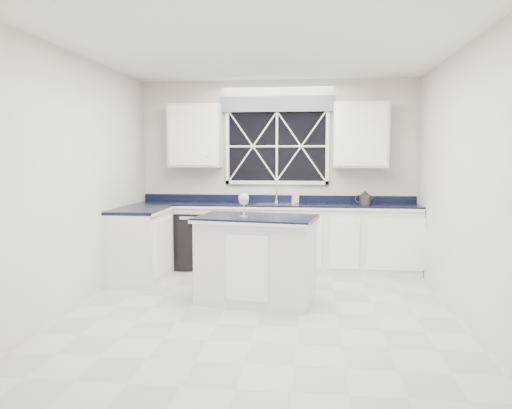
# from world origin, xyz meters

# --- Properties ---
(ground) EXTENTS (4.50, 4.50, 0.00)m
(ground) POSITION_xyz_m (0.00, 0.00, 0.00)
(ground) COLOR beige
(ground) RESTS_ON ground
(back_wall) EXTENTS (4.00, 0.10, 2.70)m
(back_wall) POSITION_xyz_m (0.00, 2.25, 1.35)
(back_wall) COLOR silver
(back_wall) RESTS_ON ground
(base_cabinets) EXTENTS (3.99, 1.60, 0.90)m
(base_cabinets) POSITION_xyz_m (-0.33, 1.78, 0.45)
(base_cabinets) COLOR silver
(base_cabinets) RESTS_ON ground
(countertop) EXTENTS (3.98, 0.64, 0.04)m
(countertop) POSITION_xyz_m (0.00, 1.95, 0.92)
(countertop) COLOR black
(countertop) RESTS_ON base_cabinets
(dishwasher) EXTENTS (0.60, 0.58, 0.82)m
(dishwasher) POSITION_xyz_m (-1.10, 1.95, 0.41)
(dishwasher) COLOR black
(dishwasher) RESTS_ON ground
(window) EXTENTS (1.65, 0.09, 1.26)m
(window) POSITION_xyz_m (0.00, 2.20, 1.83)
(window) COLOR black
(window) RESTS_ON ground
(upper_cabinets) EXTENTS (3.10, 0.34, 0.90)m
(upper_cabinets) POSITION_xyz_m (0.00, 2.08, 1.90)
(upper_cabinets) COLOR silver
(upper_cabinets) RESTS_ON ground
(faucet) EXTENTS (0.05, 0.20, 0.30)m
(faucet) POSITION_xyz_m (0.00, 2.14, 1.10)
(faucet) COLOR silver
(faucet) RESTS_ON countertop
(island) EXTENTS (1.39, 0.97, 0.95)m
(island) POSITION_xyz_m (-0.09, 0.35, 0.48)
(island) COLOR silver
(island) RESTS_ON ground
(rug) EXTENTS (1.27, 0.92, 0.02)m
(rug) POSITION_xyz_m (-0.23, 1.34, 0.01)
(rug) COLOR #B2B3AD
(rug) RESTS_ON ground
(kettle) EXTENTS (0.26, 0.20, 0.19)m
(kettle) POSITION_xyz_m (1.24, 1.97, 1.03)
(kettle) COLOR #323235
(kettle) RESTS_ON countertop
(wine_glass) EXTENTS (0.11, 0.11, 0.27)m
(wine_glass) POSITION_xyz_m (-0.23, 0.31, 1.14)
(wine_glass) COLOR silver
(wine_glass) RESTS_ON island
(soap_bottle) EXTENTS (0.11, 0.11, 0.18)m
(soap_bottle) POSITION_xyz_m (0.27, 2.16, 1.03)
(soap_bottle) COLOR silver
(soap_bottle) RESTS_ON countertop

